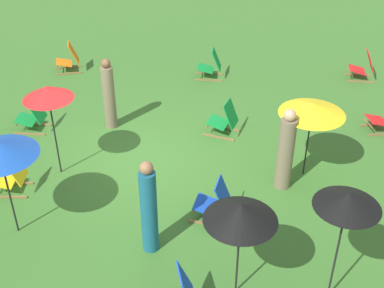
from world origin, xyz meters
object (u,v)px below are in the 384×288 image
object	(u,v)px
deckchair_7	(69,59)
umbrella_3	(241,213)
person_1	(286,151)
deckchair_5	(363,67)
deckchair_6	(384,116)
umbrella_1	(48,93)
deckchair_2	(211,65)
deckchair_3	(32,116)
deckchair_9	(215,202)
umbrella_2	(312,109)
deckchair_8	(224,120)
deckchair_10	(10,176)
person_2	(149,209)
person_0	(109,95)
umbrella_4	(348,200)

from	to	relation	value
deckchair_7	umbrella_3	xyz separation A→B (m)	(7.75, 4.81, 1.22)
person_1	deckchair_5	bearing A→B (deg)	127.07
deckchair_6	umbrella_1	world-z (taller)	umbrella_1
deckchair_2	deckchair_7	size ratio (longest dim) A/B	0.96
deckchair_3	deckchair_9	xyz separation A→B (m)	(2.78, 4.34, 0.00)
deckchair_7	umbrella_2	size ratio (longest dim) A/B	0.53
deckchair_8	deckchair_7	bearing A→B (deg)	-107.43
deckchair_9	person_1	world-z (taller)	person_1
deckchair_9	deckchair_10	distance (m)	4.00
deckchair_5	umbrella_2	distance (m)	5.24
deckchair_10	person_2	world-z (taller)	person_2
person_0	umbrella_3	bearing A→B (deg)	-169.16
deckchair_6	deckchair_3	bearing A→B (deg)	-98.32
deckchair_6	person_1	distance (m)	3.44
deckchair_3	person_0	distance (m)	1.85
deckchair_5	deckchair_6	size ratio (longest dim) A/B	0.98
deckchair_8	deckchair_2	bearing A→B (deg)	-154.34
deckchair_3	deckchair_9	size ratio (longest dim) A/B	1.00
deckchair_8	person_0	size ratio (longest dim) A/B	0.51
deckchair_2	deckchair_5	bearing A→B (deg)	94.25
deckchair_10	umbrella_4	distance (m)	6.35
person_0	deckchair_8	bearing A→B (deg)	-113.76
deckchair_2	deckchair_3	xyz separation A→B (m)	(3.17, -3.99, 0.00)
umbrella_2	person_0	bearing A→B (deg)	-109.88
deckchair_6	person_1	world-z (taller)	person_1
deckchair_3	umbrella_2	world-z (taller)	umbrella_2
person_1	deckchair_7	bearing A→B (deg)	-157.48
deckchair_2	umbrella_4	world-z (taller)	umbrella_4
deckchair_10	umbrella_1	bearing A→B (deg)	129.00
umbrella_3	umbrella_4	distance (m)	1.44
deckchair_3	deckchair_9	world-z (taller)	same
deckchair_9	deckchair_6	bearing A→B (deg)	142.68
umbrella_4	person_1	world-z (taller)	umbrella_4
deckchair_10	umbrella_2	bearing A→B (deg)	96.05
deckchair_3	person_2	distance (m)	4.92
person_0	person_1	xyz separation A→B (m)	(2.01, 3.86, 0.00)
deckchair_8	deckchair_6	bearing A→B (deg)	114.26
deckchair_10	umbrella_4	world-z (taller)	umbrella_4
deckchair_2	umbrella_1	size ratio (longest dim) A/B	0.42
deckchair_6	umbrella_4	distance (m)	5.66
deckchair_5	deckchair_7	xyz separation A→B (m)	(0.12, -8.27, 0.00)
umbrella_2	deckchair_6	bearing A→B (deg)	133.38
deckchair_6	umbrella_3	size ratio (longest dim) A/B	0.49
deckchair_9	umbrella_4	size ratio (longest dim) A/B	0.41
deckchair_2	deckchair_3	distance (m)	5.09
deckchair_3	person_2	xyz separation A→B (m)	(3.63, 3.29, 0.48)
umbrella_1	deckchair_5	bearing A→B (deg)	125.22
deckchair_2	deckchair_10	distance (m)	6.55
deckchair_8	umbrella_1	distance (m)	4.04
deckchair_5	umbrella_3	distance (m)	8.68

